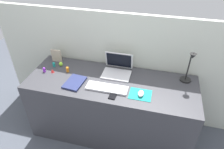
# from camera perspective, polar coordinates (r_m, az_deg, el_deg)

# --- Properties ---
(ground_plane) EXTENTS (6.00, 6.00, 0.00)m
(ground_plane) POSITION_cam_1_polar(r_m,az_deg,el_deg) (2.62, -0.23, -14.88)
(ground_plane) COLOR #474C56
(back_wall) EXTENTS (2.96, 0.05, 1.34)m
(back_wall) POSITION_cam_1_polar(r_m,az_deg,el_deg) (2.43, 1.88, 1.81)
(back_wall) COLOR beige
(back_wall) RESTS_ON ground_plane
(desk) EXTENTS (1.76, 0.65, 0.74)m
(desk) POSITION_cam_1_polar(r_m,az_deg,el_deg) (2.35, -0.25, -9.13)
(desk) COLOR #38383D
(desk) RESTS_ON ground_plane
(laptop) EXTENTS (0.30, 0.26, 0.21)m
(laptop) POSITION_cam_1_polar(r_m,az_deg,el_deg) (2.21, 1.54, 1.80)
(laptop) COLOR silver
(laptop) RESTS_ON desk
(keyboard) EXTENTS (0.41, 0.13, 0.02)m
(keyboard) POSITION_cam_1_polar(r_m,az_deg,el_deg) (2.00, -1.45, -3.79)
(keyboard) COLOR silver
(keyboard) RESTS_ON desk
(mousepad) EXTENTS (0.21, 0.17, 0.00)m
(mousepad) POSITION_cam_1_polar(r_m,az_deg,el_deg) (1.96, 7.89, -5.52)
(mousepad) COLOR teal
(mousepad) RESTS_ON desk
(mouse) EXTENTS (0.06, 0.10, 0.03)m
(mouse) POSITION_cam_1_polar(r_m,az_deg,el_deg) (1.94, 8.06, -5.26)
(mouse) COLOR silver
(mouse) RESTS_ON mousepad
(cell_phone) EXTENTS (0.07, 0.13, 0.01)m
(cell_phone) POSITION_cam_1_polar(r_m,az_deg,el_deg) (1.94, 0.37, -5.66)
(cell_phone) COLOR black
(cell_phone) RESTS_ON desk
(desk_lamp) EXTENTS (0.11, 0.16, 0.36)m
(desk_lamp) POSITION_cam_1_polar(r_m,az_deg,el_deg) (2.13, 20.62, 1.62)
(desk_lamp) COLOR black
(desk_lamp) RESTS_ON desk
(notebook_pad) EXTENTS (0.19, 0.26, 0.02)m
(notebook_pad) POSITION_cam_1_polar(r_m,az_deg,el_deg) (2.11, -10.36, -2.19)
(notebook_pad) COLOR navy
(notebook_pad) RESTS_ON desk
(picture_frame) EXTENTS (0.12, 0.02, 0.15)m
(picture_frame) POSITION_cam_1_polar(r_m,az_deg,el_deg) (2.47, -15.21, 5.08)
(picture_frame) COLOR #B2A58C
(picture_frame) RESTS_ON desk
(toy_figurine_purple) EXTENTS (0.03, 0.03, 0.06)m
(toy_figurine_purple) POSITION_cam_1_polar(r_m,az_deg,el_deg) (2.35, -18.39, 1.28)
(toy_figurine_purple) COLOR purple
(toy_figurine_purple) RESTS_ON desk
(toy_figurine_lime) EXTENTS (0.04, 0.04, 0.05)m
(toy_figurine_lime) POSITION_cam_1_polar(r_m,az_deg,el_deg) (2.40, -14.09, 2.87)
(toy_figurine_lime) COLOR #8CDB33
(toy_figurine_lime) RESTS_ON desk
(toy_figurine_orange) EXTENTS (0.04, 0.04, 0.06)m
(toy_figurine_orange) POSITION_cam_1_polar(r_m,az_deg,el_deg) (2.28, -12.31, 1.50)
(toy_figurine_orange) COLOR orange
(toy_figurine_orange) RESTS_ON desk
(toy_figurine_red) EXTENTS (0.04, 0.04, 0.04)m
(toy_figurine_red) POSITION_cam_1_polar(r_m,az_deg,el_deg) (2.31, -16.30, 0.98)
(toy_figurine_red) COLOR red
(toy_figurine_red) RESTS_ON desk
(toy_figurine_teal) EXTENTS (0.03, 0.03, 0.06)m
(toy_figurine_teal) POSITION_cam_1_polar(r_m,az_deg,el_deg) (2.41, -15.91, 2.76)
(toy_figurine_teal) COLOR teal
(toy_figurine_teal) RESTS_ON desk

